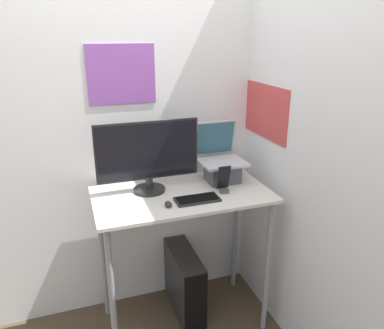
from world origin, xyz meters
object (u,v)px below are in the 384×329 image
at_px(keyboard, 197,199).
at_px(mouse, 168,204).
at_px(computer_tower, 184,282).
at_px(laptop, 221,166).
at_px(cell_phone, 224,182).
at_px(monitor, 148,157).

bearing_deg(keyboard, mouse, -173.32).
height_order(mouse, computer_tower, mouse).
height_order(laptop, keyboard, laptop).
bearing_deg(laptop, computer_tower, -175.43).
xyz_separation_m(mouse, cell_phone, (0.38, 0.09, 0.05)).
bearing_deg(computer_tower, monitor, 179.51).
bearing_deg(laptop, keyboard, -136.12).
relative_size(keyboard, cell_phone, 1.53).
bearing_deg(keyboard, monitor, 135.62).
bearing_deg(computer_tower, keyboard, -87.30).
xyz_separation_m(cell_phone, computer_tower, (-0.21, 0.16, -0.80)).
bearing_deg(cell_phone, monitor, 159.21).
relative_size(laptop, cell_phone, 2.21).
bearing_deg(laptop, cell_phone, -108.56).
distance_m(keyboard, cell_phone, 0.22).
distance_m(monitor, keyboard, 0.39).
xyz_separation_m(monitor, cell_phone, (0.43, -0.16, -0.16)).
relative_size(laptop, keyboard, 1.45).
height_order(monitor, computer_tower, monitor).
xyz_separation_m(laptop, monitor, (-0.49, -0.02, 0.12)).
bearing_deg(monitor, computer_tower, -0.49).
relative_size(monitor, mouse, 9.83).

